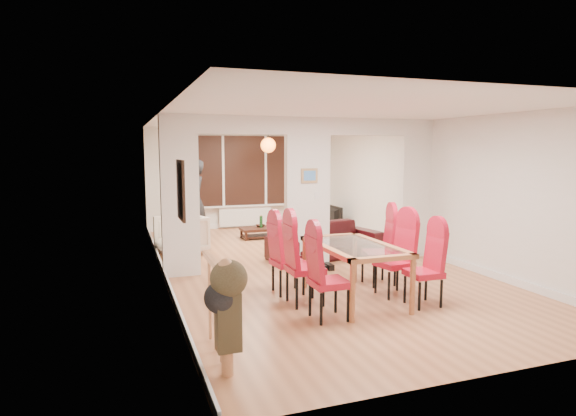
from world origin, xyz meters
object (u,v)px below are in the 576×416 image
dining_table (354,272)px  dining_chair_rb (394,257)px  sofa (325,240)px  person (195,201)px  dining_chair_la (329,276)px  coffee_table (264,233)px  armchair (181,235)px  dining_chair_rc (379,249)px  bottle (261,221)px  dining_chair_lc (288,257)px  dining_chair_ra (424,267)px  bowl (260,226)px  television (329,217)px  dining_chair_lb (305,262)px

dining_table → dining_chair_rb: (0.62, -0.01, 0.16)m
sofa → person: person is taller
dining_chair_la → coffee_table: bearing=82.5°
dining_chair_rb → sofa: size_ratio=0.49×
dining_chair_rb → armchair: (-2.48, 3.74, -0.16)m
dining_chair_la → dining_chair_rc: dining_chair_rc is taller
bottle → dining_chair_rc: bearing=-81.9°
dining_chair_rc → person: (-2.12, 4.29, 0.37)m
dining_chair_la → dining_chair_lc: 1.18m
dining_chair_ra → bottle: size_ratio=3.59×
dining_chair_ra → bowl: dining_chair_ra is taller
dining_chair_rb → armchair: size_ratio=1.30×
dining_chair_ra → bottle: (-0.65, 5.39, -0.12)m
dining_table → dining_chair_rc: bearing=38.7°
dining_chair_rb → bowl: (-0.51, 4.98, -0.27)m
sofa → dining_chair_la: bearing=-124.5°
armchair → television: bearing=95.4°
dining_chair_la → dining_chair_lc: size_ratio=1.01×
dining_chair_lb → dining_chair_rc: 1.50m
dining_chair_ra → sofa: size_ratio=0.47×
dining_chair_la → dining_chair_rc: size_ratio=0.98×
armchair → sofa: bearing=46.3°
dining_table → dining_chair_rc: 0.93m
dining_chair_rc → coffee_table: 4.35m
television → coffee_table: size_ratio=0.97×
coffee_table → dining_chair_lc: bearing=-102.0°
bowl → dining_chair_lb: bearing=-99.3°
dining_chair_lb → bottle: dining_chair_lb is taller
person → television: size_ratio=1.73×
dining_chair_rc → person: person is taller
television → coffee_table: 2.09m
dining_chair_la → person: 5.50m
dining_chair_rb → coffee_table: size_ratio=1.01×
dining_chair_lc → dining_table: bearing=-45.5°
sofa → person: (-2.11, 2.31, 0.59)m
person → television: person is taller
dining_chair_lb → armchair: dining_chair_lb is taller
dining_chair_lc → television: bearing=53.8°
dining_chair_lc → coffee_table: dining_chair_lc is taller
dining_chair_la → sofa: bearing=67.7°
dining_chair_rb → armchair: 4.49m
dining_chair_rc → bottle: 4.35m
dining_chair_la → bowl: (0.74, 5.54, -0.26)m
person → bottle: person is taller
dining_chair_lc → bottle: 4.36m
dining_chair_ra → television: 6.23m
dining_chair_la → television: bearing=66.6°
dining_chair_ra → bowl: size_ratio=4.74×
dining_table → dining_chair_rb: size_ratio=1.51×
dining_chair_rb → person: 5.28m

